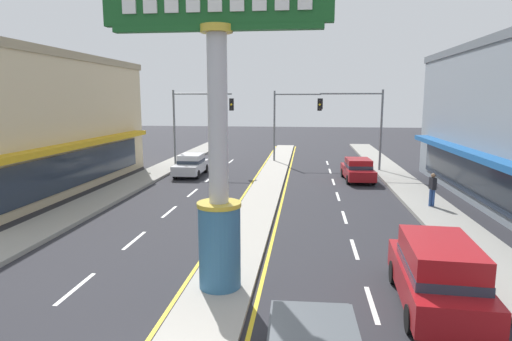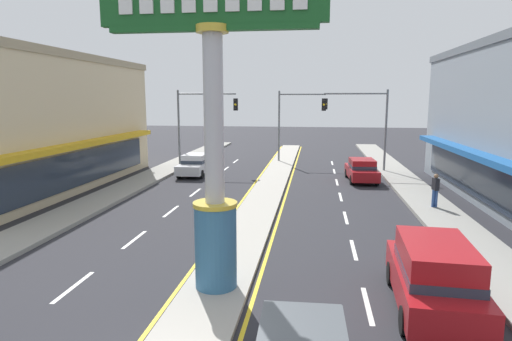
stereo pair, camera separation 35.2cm
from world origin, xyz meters
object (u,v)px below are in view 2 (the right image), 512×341
object	(u,v)px
storefront_left	(24,123)
traffic_light_left_side	(200,115)
traffic_light_median_far	(296,114)
sedan_near_left_lane	(362,170)
traffic_light_right_side	(362,116)
sedan_near_right_lane	(195,164)
suv_far_right_lane	(434,275)
pedestrian_near_kerb	(435,188)
district_sign	(214,140)

from	to	relation	value
storefront_left	traffic_light_left_side	distance (m)	12.39
traffic_light_median_far	sedan_near_left_lane	xyz separation A→B (m)	(4.81, -8.07, -3.41)
traffic_light_right_side	sedan_near_right_lane	world-z (taller)	traffic_light_right_side
sedan_near_right_lane	sedan_near_left_lane	world-z (taller)	same
traffic_light_left_side	sedan_near_left_lane	distance (m)	13.10
sedan_near_right_lane	suv_far_right_lane	world-z (taller)	suv_far_right_lane
traffic_light_median_far	suv_far_right_lane	world-z (taller)	traffic_light_median_far
storefront_left	suv_far_right_lane	xyz separation A→B (m)	(20.52, -12.73, -3.12)
traffic_light_median_far	pedestrian_near_kerb	bearing A→B (deg)	-63.83
traffic_light_left_side	traffic_light_median_far	distance (m)	8.58
storefront_left	traffic_light_left_side	xyz separation A→B (m)	(8.41, 9.10, 0.15)
pedestrian_near_kerb	suv_far_right_lane	bearing A→B (deg)	-104.63
traffic_light_left_side	suv_far_right_lane	size ratio (longest dim) A/B	1.32
district_sign	sedan_near_right_lane	distance (m)	19.92
storefront_left	traffic_light_right_side	world-z (taller)	storefront_left
district_sign	sedan_near_right_lane	size ratio (longest dim) A/B	2.03
traffic_light_left_side	pedestrian_near_kerb	bearing A→B (deg)	-36.43
traffic_light_right_side	traffic_light_median_far	world-z (taller)	same
suv_far_right_lane	sedan_near_left_lane	distance (m)	18.26
district_sign	traffic_light_median_far	distance (m)	25.95
traffic_light_left_side	traffic_light_right_side	bearing A→B (deg)	0.63
storefront_left	sedan_near_left_lane	distance (m)	21.52
traffic_light_median_far	traffic_light_left_side	bearing A→B (deg)	-148.40
traffic_light_right_side	sedan_near_left_lane	xyz separation A→B (m)	(-0.28, -3.71, -3.46)
traffic_light_median_far	suv_far_right_lane	distance (m)	26.95
suv_far_right_lane	traffic_light_left_side	bearing A→B (deg)	119.02
sedan_near_left_lane	pedestrian_near_kerb	distance (m)	7.97
district_sign	traffic_light_median_far	size ratio (longest dim) A/B	1.42
sedan_near_right_lane	suv_far_right_lane	xyz separation A→B (m)	(11.83, -19.07, 0.20)
traffic_light_right_side	pedestrian_near_kerb	bearing A→B (deg)	-77.21
traffic_light_left_side	traffic_light_median_far	size ratio (longest dim) A/B	1.00
district_sign	traffic_light_right_side	xyz separation A→B (m)	(6.20, 21.57, -0.16)
sedan_near_left_lane	pedestrian_near_kerb	world-z (taller)	pedestrian_near_kerb
district_sign	traffic_light_left_side	xyz separation A→B (m)	(-6.20, 21.43, -0.16)
traffic_light_left_side	sedan_near_right_lane	xyz separation A→B (m)	(0.28, -2.76, -3.46)
sedan_near_left_lane	traffic_light_left_side	bearing A→B (deg)	163.57
traffic_light_right_side	sedan_near_right_lane	size ratio (longest dim) A/B	1.43
traffic_light_median_far	pedestrian_near_kerb	size ratio (longest dim) A/B	3.69
storefront_left	sedan_near_right_lane	bearing A→B (deg)	36.14
traffic_light_left_side	sedan_near_right_lane	size ratio (longest dim) A/B	1.43
district_sign	suv_far_right_lane	distance (m)	6.84
pedestrian_near_kerb	district_sign	bearing A→B (deg)	-129.99
sedan_near_left_lane	pedestrian_near_kerb	xyz separation A→B (m)	(2.81, -7.45, 0.34)
district_sign	sedan_near_left_lane	bearing A→B (deg)	71.66
traffic_light_right_side	sedan_near_left_lane	size ratio (longest dim) A/B	1.41
sedan_near_right_lane	sedan_near_left_lane	size ratio (longest dim) A/B	0.99
traffic_light_right_side	suv_far_right_lane	distance (m)	22.21
district_sign	sedan_near_left_lane	world-z (taller)	district_sign
traffic_light_left_side	suv_far_right_lane	xyz separation A→B (m)	(12.11, -21.83, -3.26)
traffic_light_right_side	district_sign	bearing A→B (deg)	-106.04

